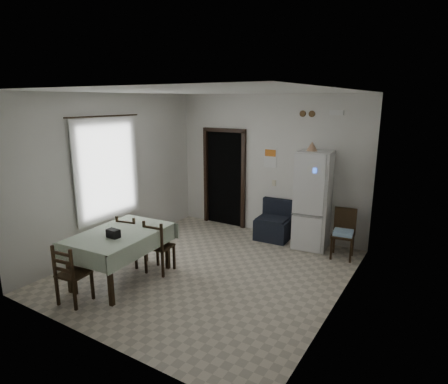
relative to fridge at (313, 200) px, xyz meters
name	(u,v)px	position (x,y,z in m)	size (l,w,h in m)	color
ground	(208,271)	(-1.10, -1.93, -0.93)	(4.50, 4.50, 0.00)	#BFB29C
ceiling	(206,91)	(-1.10, -1.93, 1.97)	(4.20, 4.50, 0.02)	white
wall_back	(268,166)	(-1.10, 0.32, 0.52)	(4.20, 0.02, 2.90)	silver
wall_front	(91,226)	(-1.10, -4.18, 0.52)	(4.20, 0.02, 2.90)	silver
wall_left	(114,173)	(-3.20, -1.93, 0.52)	(0.02, 4.50, 2.90)	silver
wall_right	(342,205)	(1.00, -1.93, 0.52)	(0.02, 4.50, 2.90)	silver
doorway	(230,177)	(-2.15, 0.52, 0.13)	(1.06, 0.52, 2.22)	black
window_recess	(104,169)	(-3.25, -2.13, 0.62)	(0.10, 1.20, 1.60)	silver
curtain	(108,170)	(-3.14, -2.13, 0.62)	(0.02, 1.45, 1.85)	white
curtain_rod	(104,116)	(-3.13, -2.13, 1.57)	(0.02, 0.02, 1.60)	black
calendar	(270,158)	(-1.05, 0.31, 0.69)	(0.28, 0.02, 0.40)	white
calendar_image	(270,153)	(-1.05, 0.30, 0.79)	(0.24, 0.01, 0.14)	orange
light_switch	(274,183)	(-0.95, 0.31, 0.17)	(0.08, 0.02, 0.12)	beige
vent_left	(303,114)	(-0.40, 0.31, 1.59)	(0.12, 0.12, 0.03)	#503920
vent_right	(312,114)	(-0.22, 0.31, 1.59)	(0.12, 0.12, 0.03)	#503920
emergency_light	(337,113)	(0.25, 0.28, 1.62)	(0.25, 0.07, 0.09)	white
fridge	(313,200)	(0.00, 0.00, 0.00)	(0.61, 0.61, 1.87)	silver
tan_cone	(312,146)	(-0.08, -0.02, 1.02)	(0.20, 0.20, 0.17)	tan
navy_seat	(273,220)	(-0.80, 0.00, -0.54)	(0.66, 0.64, 0.79)	black
corner_chair	(343,234)	(0.65, -0.22, -0.49)	(0.39, 0.39, 0.89)	black
dining_table	(121,256)	(-2.08, -2.90, -0.54)	(1.01, 1.53, 0.80)	#ABBDA2
black_bag	(113,233)	(-1.98, -3.12, -0.07)	(0.19, 0.12, 0.13)	black
dining_chair_far_left	(132,239)	(-2.37, -2.38, -0.49)	(0.38, 0.38, 0.90)	black
dining_chair_far_right	(160,246)	(-1.77, -2.36, -0.48)	(0.39, 0.39, 0.90)	black
dining_chair_near_head	(73,273)	(-2.13, -3.74, -0.49)	(0.38, 0.38, 0.88)	black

